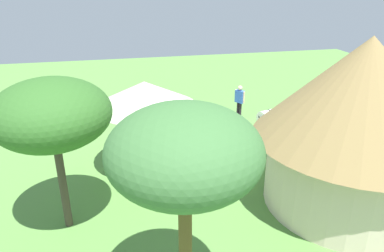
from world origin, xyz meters
name	(u,v)px	position (x,y,z in m)	size (l,w,h in m)	color
ground_plane	(212,139)	(0.00, 0.00, 0.00)	(36.00, 36.00, 0.00)	#598E41
thatched_hut	(358,119)	(-2.76, 5.57, 2.82)	(5.99, 5.99, 5.18)	beige
shade_umbrella	(145,94)	(3.02, 2.11, 2.91)	(3.61, 3.61, 3.35)	brown
patio_dining_table	(148,153)	(3.02, 2.11, 0.65)	(1.54, 1.00, 0.74)	white
patio_chair_west_end	(126,172)	(3.85, 3.06, 0.52)	(0.61, 0.61, 0.90)	silver
patio_chair_near_hut	(169,144)	(2.10, 1.26, 0.52)	(0.61, 0.61, 0.90)	silver
guest_beside_umbrella	(193,132)	(1.14, 1.35, 0.99)	(0.59, 0.26, 1.65)	black
standing_watcher	(240,99)	(-1.99, -2.05, 1.04)	(0.42, 0.55, 1.72)	black
striped_lounge_chair	(230,137)	(-0.66, 0.59, 0.26)	(0.91, 0.94, 0.66)	#2B65AD
zebra_nearest_camera	(274,116)	(-2.78, 0.28, 0.95)	(2.06, 1.06, 1.49)	silver
zebra_by_umbrella	(157,104)	(2.11, -2.23, 1.05)	(2.00, 1.17, 1.59)	silver
acacia_tree_behind_hut	(52,114)	(5.62, 4.83, 3.39)	(3.02, 3.02, 4.31)	#453C30
acacia_tree_far_lawn	(185,154)	(2.96, 8.54, 3.82)	(2.72, 2.72, 4.67)	brown
brick_patio_kerb	(131,113)	(3.27, -3.92, 0.04)	(2.80, 0.36, 0.08)	#925449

